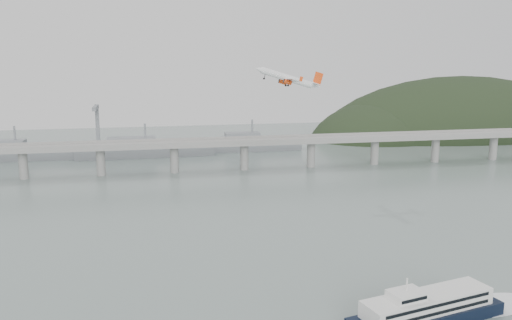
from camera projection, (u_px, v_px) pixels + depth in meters
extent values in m
plane|color=slate|center=(285.00, 287.00, 195.41)|extent=(900.00, 900.00, 0.00)
cube|color=gray|center=(217.00, 143.00, 384.00)|extent=(800.00, 22.00, 2.20)
cube|color=gray|center=(218.00, 143.00, 373.50)|extent=(800.00, 0.60, 1.80)
cube|color=gray|center=(215.00, 138.00, 393.72)|extent=(800.00, 0.60, 1.80)
cylinder|color=gray|center=(23.00, 165.00, 361.38)|extent=(6.00, 6.00, 21.00)
cylinder|color=gray|center=(101.00, 162.00, 370.86)|extent=(6.00, 6.00, 21.00)
cylinder|color=gray|center=(174.00, 159.00, 380.35)|extent=(6.00, 6.00, 21.00)
cylinder|color=gray|center=(244.00, 157.00, 389.83)|extent=(6.00, 6.00, 21.00)
cylinder|color=gray|center=(311.00, 154.00, 399.32)|extent=(6.00, 6.00, 21.00)
cylinder|color=gray|center=(375.00, 152.00, 408.80)|extent=(6.00, 6.00, 21.00)
cylinder|color=gray|center=(435.00, 150.00, 418.29)|extent=(6.00, 6.00, 21.00)
cylinder|color=gray|center=(493.00, 147.00, 427.78)|extent=(6.00, 6.00, 21.00)
ellipsoid|color=black|center=(458.00, 151.00, 567.72)|extent=(320.00, 150.00, 156.00)
ellipsoid|color=black|center=(377.00, 150.00, 538.91)|extent=(140.00, 110.00, 96.00)
cube|color=slate|center=(17.00, 155.00, 426.02)|extent=(95.67, 20.15, 8.00)
cube|color=slate|center=(3.00, 145.00, 422.66)|extent=(33.90, 15.02, 8.00)
cylinder|color=slate|center=(15.00, 135.00, 422.91)|extent=(1.60, 1.60, 14.00)
cube|color=slate|center=(146.00, 152.00, 440.18)|extent=(110.55, 21.43, 8.00)
cube|color=slate|center=(132.00, 142.00, 436.54)|extent=(39.01, 16.73, 8.00)
cylinder|color=slate|center=(145.00, 132.00, 437.07)|extent=(1.60, 1.60, 14.00)
cube|color=slate|center=(252.00, 146.00, 466.88)|extent=(85.00, 13.60, 8.00)
cube|color=slate|center=(242.00, 137.00, 463.71)|extent=(29.75, 11.90, 8.00)
cylinder|color=slate|center=(252.00, 128.00, 463.77)|extent=(1.60, 1.60, 14.00)
cube|color=slate|center=(98.00, 128.00, 463.17)|extent=(3.00, 3.00, 40.00)
cube|color=slate|center=(95.00, 108.00, 450.04)|extent=(3.00, 28.00, 3.00)
cube|color=black|center=(426.00, 316.00, 169.05)|extent=(54.20, 24.39, 4.22)
cube|color=silver|center=(427.00, 302.00, 168.13)|extent=(45.51, 20.41, 5.27)
cube|color=black|center=(440.00, 305.00, 163.11)|extent=(39.03, 9.34, 1.05)
cube|color=black|center=(439.00, 313.00, 163.60)|extent=(39.03, 9.34, 1.05)
cube|color=black|center=(416.00, 291.00, 172.62)|extent=(39.03, 9.34, 1.05)
cube|color=black|center=(415.00, 299.00, 173.11)|extent=(39.03, 9.34, 1.05)
cube|color=silver|center=(406.00, 295.00, 163.93)|extent=(11.95, 9.60, 2.74)
cube|color=black|center=(415.00, 300.00, 160.59)|extent=(9.26, 2.30, 1.05)
cylinder|color=silver|center=(407.00, 285.00, 163.28)|extent=(0.63, 0.63, 4.22)
ellipsoid|color=white|center=(495.00, 305.00, 181.41)|extent=(33.03, 21.73, 0.21)
cylinder|color=white|center=(287.00, 78.00, 287.81)|extent=(27.99, 5.61, 11.58)
cone|color=white|center=(259.00, 69.00, 284.31)|extent=(5.11, 3.89, 4.65)
cone|color=white|center=(316.00, 86.00, 291.39)|extent=(5.93, 3.78, 4.94)
cube|color=white|center=(288.00, 80.00, 288.12)|extent=(5.05, 34.03, 3.48)
cube|color=white|center=(315.00, 84.00, 291.11)|extent=(3.19, 12.04, 1.76)
cube|color=#ED4410|center=(318.00, 78.00, 291.04)|extent=(6.19, 0.74, 7.52)
cylinder|color=#ED4410|center=(283.00, 82.00, 293.25)|extent=(4.83, 2.60, 3.45)
cylinder|color=black|center=(279.00, 81.00, 292.79)|extent=(1.06, 2.32, 2.31)
cube|color=white|center=(283.00, 80.00, 293.16)|extent=(2.74, 0.35, 1.88)
cylinder|color=#ED4410|center=(288.00, 82.00, 282.57)|extent=(4.83, 2.60, 3.45)
cylinder|color=black|center=(284.00, 81.00, 282.11)|extent=(1.06, 2.32, 2.31)
cube|color=white|center=(288.00, 80.00, 282.49)|extent=(2.74, 0.35, 1.88)
cylinder|color=black|center=(286.00, 83.00, 290.80)|extent=(1.04, 0.48, 2.41)
cylinder|color=black|center=(286.00, 85.00, 290.89)|extent=(1.37, 0.47, 1.39)
cylinder|color=black|center=(289.00, 83.00, 285.75)|extent=(1.04, 0.48, 2.41)
cylinder|color=black|center=(288.00, 85.00, 285.84)|extent=(1.37, 0.47, 1.39)
cylinder|color=black|center=(265.00, 77.00, 285.43)|extent=(1.04, 0.48, 2.41)
cylinder|color=black|center=(264.00, 79.00, 285.52)|extent=(1.37, 0.47, 1.39)
cube|color=#ED4410|center=(285.00, 79.00, 304.96)|extent=(2.23, 0.34, 2.76)
cube|color=#ED4410|center=(301.00, 79.00, 271.95)|extent=(2.23, 0.34, 2.76)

